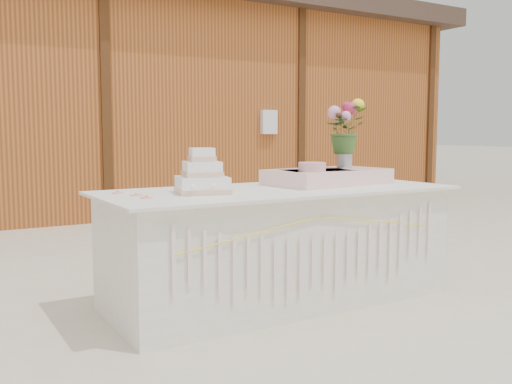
# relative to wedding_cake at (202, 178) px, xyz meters

# --- Properties ---
(ground) EXTENTS (80.00, 80.00, 0.00)m
(ground) POSITION_rel_wedding_cake_xyz_m (0.57, -0.00, -0.87)
(ground) COLOR beige
(ground) RESTS_ON ground
(barn) EXTENTS (12.60, 4.60, 3.30)m
(barn) POSITION_rel_wedding_cake_xyz_m (0.55, 5.99, 0.81)
(barn) COLOR #A75423
(barn) RESTS_ON ground
(cake_table) EXTENTS (2.40, 1.00, 0.77)m
(cake_table) POSITION_rel_wedding_cake_xyz_m (0.57, -0.01, -0.48)
(cake_table) COLOR white
(cake_table) RESTS_ON ground
(wedding_cake) EXTENTS (0.38, 0.38, 0.28)m
(wedding_cake) POSITION_rel_wedding_cake_xyz_m (0.00, 0.00, 0.00)
(wedding_cake) COLOR white
(wedding_cake) RESTS_ON cake_table
(pink_cake_stand) EXTENTS (0.24, 0.24, 0.17)m
(pink_cake_stand) POSITION_rel_wedding_cake_xyz_m (0.80, -0.06, 0.00)
(pink_cake_stand) COLOR white
(pink_cake_stand) RESTS_ON cake_table
(satin_runner) EXTENTS (0.93, 0.61, 0.11)m
(satin_runner) POSITION_rel_wedding_cake_xyz_m (1.05, 0.09, -0.04)
(satin_runner) COLOR #FFD4CD
(satin_runner) RESTS_ON cake_table
(flower_vase) EXTENTS (0.11, 0.11, 0.16)m
(flower_vase) POSITION_rel_wedding_cake_xyz_m (1.22, 0.11, 0.09)
(flower_vase) COLOR #B6B6BB
(flower_vase) RESTS_ON satin_runner
(bouquet) EXTENTS (0.35, 0.31, 0.35)m
(bouquet) POSITION_rel_wedding_cake_xyz_m (1.22, 0.11, 0.35)
(bouquet) COLOR #375B24
(bouquet) RESTS_ON flower_vase
(loose_flowers) EXTENTS (0.28, 0.40, 0.02)m
(loose_flowers) POSITION_rel_wedding_cake_xyz_m (-0.39, 0.05, -0.09)
(loose_flowers) COLOR pink
(loose_flowers) RESTS_ON cake_table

